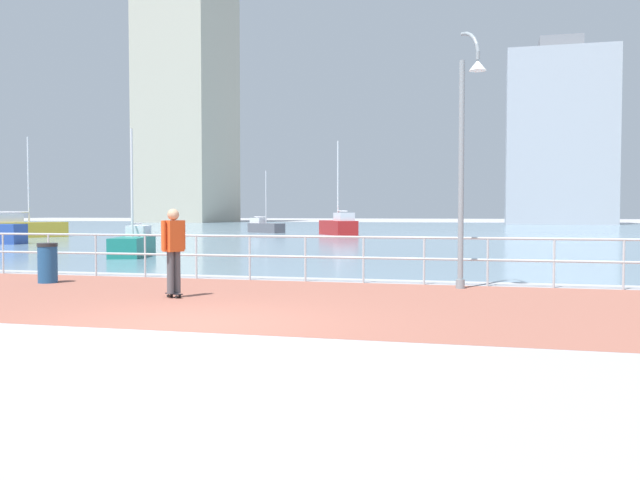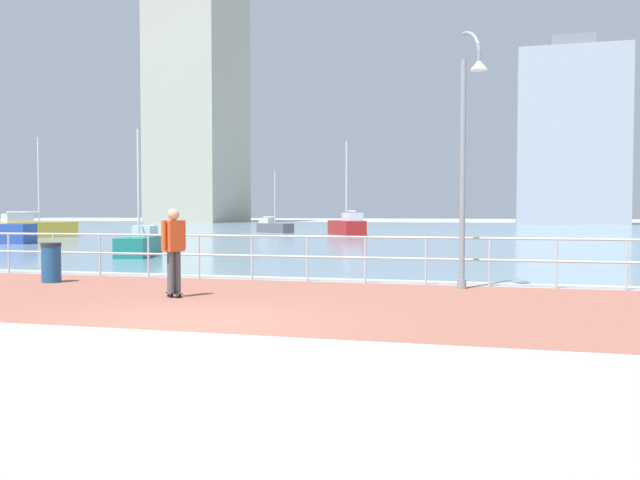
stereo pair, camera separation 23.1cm
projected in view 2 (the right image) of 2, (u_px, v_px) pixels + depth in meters
ground at (441, 235)px, 48.67m from camera, size 220.00×220.00×0.00m
brick_paving at (255, 300)px, 12.87m from camera, size 28.00×6.96×0.01m
harbor_water at (453, 230)px, 59.58m from camera, size 180.00×88.00×0.00m
waterfront_railing at (307, 250)px, 16.19m from camera, size 25.25×0.06×1.10m
lamppost at (467, 147)px, 14.41m from camera, size 0.61×0.70×5.47m
skateboarder at (174, 244)px, 13.15m from camera, size 0.41×0.53×1.72m
trash_bin at (51, 262)px, 15.98m from camera, size 0.46×0.46×0.93m
sailboat_ivory at (347, 226)px, 48.29m from camera, size 3.64×4.83×6.65m
sailboat_navy at (140, 244)px, 25.52m from camera, size 1.96×3.51×4.71m
sailboat_red at (37, 228)px, 43.86m from camera, size 3.46×4.68×6.41m
sailboat_white at (274, 227)px, 53.60m from camera, size 3.46×2.79×4.84m
tower_slate at (199, 103)px, 107.60m from camera, size 11.52×15.44×39.25m
tower_concrete at (571, 138)px, 88.98m from camera, size 13.44×10.28×24.25m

